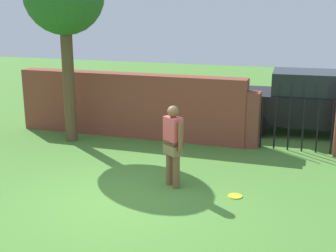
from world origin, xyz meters
TOP-DOWN VIEW (x-y plane):
  - ground_plane at (0.00, 0.00)m, footprint 40.00×40.00m
  - brick_wall at (-1.50, 4.10)m, footprint 6.33×0.50m
  - person at (0.71, 1.01)m, footprint 0.46×0.39m
  - fence_gate at (2.86, 4.10)m, footprint 2.64×0.44m
  - car at (3.10, 5.91)m, footprint 4.27×2.07m
  - frisbee_yellow at (1.96, 0.88)m, footprint 0.27×0.27m

SIDE VIEW (x-z plane):
  - ground_plane at x=0.00m, z-range 0.00..0.00m
  - frisbee_yellow at x=1.96m, z-range 0.00..0.02m
  - fence_gate at x=2.86m, z-range 0.00..1.40m
  - brick_wall at x=-1.50m, z-range 0.00..1.71m
  - car at x=3.10m, z-range 0.00..1.72m
  - person at x=0.71m, z-range 0.09..1.71m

